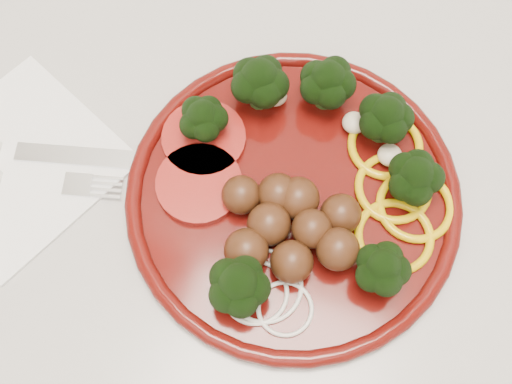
% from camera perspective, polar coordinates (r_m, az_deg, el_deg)
% --- Properties ---
extents(counter, '(2.40, 0.60, 0.90)m').
position_cam_1_polar(counter, '(0.99, 1.21, -8.78)').
color(counter, silver).
rests_on(counter, ground).
extents(plate, '(0.29, 0.29, 0.06)m').
position_cam_1_polar(plate, '(0.54, 3.91, 0.19)').
color(plate, '#460A07').
rests_on(plate, counter).
extents(napkin, '(0.21, 0.21, 0.00)m').
position_cam_1_polar(napkin, '(0.60, -20.42, 2.42)').
color(napkin, white).
rests_on(napkin, counter).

